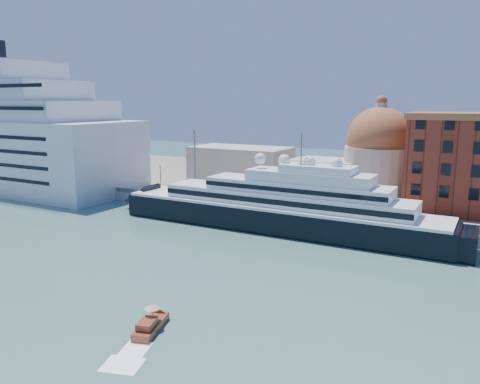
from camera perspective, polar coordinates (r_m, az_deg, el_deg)
The scene contains 9 objects.
ground at distance 88.90m, azimuth -6.72°, elevation -7.29°, with size 400.00×400.00×0.00m, color #38625E.
quay at distance 116.81m, azimuth 3.00°, elevation -2.17°, with size 180.00×10.00×2.50m, color gray.
land at distance 154.08m, azimuth 9.68°, elevation 0.80°, with size 260.00×72.00×2.00m, color slate.
quay_fence at distance 112.47m, azimuth 2.00°, elevation -1.70°, with size 180.00×0.10×1.20m, color slate.
superyacht at distance 104.05m, azimuth 3.19°, elevation -2.06°, with size 83.99×11.64×25.10m.
service_barge at distance 143.19m, azimuth -21.78°, elevation -0.72°, with size 11.51×5.77×2.48m.
water_taxi at distance 60.62m, azimuth -10.88°, elevation -15.62°, with size 4.18×7.20×3.25m.
church at distance 134.38m, azimuth 9.94°, elevation 3.59°, with size 66.00×18.00×25.50m.
lamp_posts at distance 119.70m, azimuth -2.79°, elevation 2.34°, with size 120.80×2.40×18.00m.
Camera 1 is at (49.53, -68.44, 27.67)m, focal length 35.00 mm.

